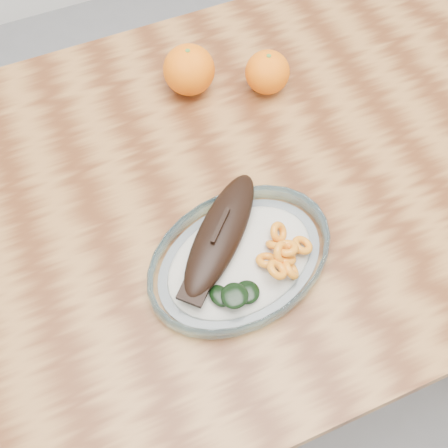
{
  "coord_description": "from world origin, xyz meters",
  "views": [
    {
      "loc": [
        -0.2,
        -0.47,
        1.5
      ],
      "look_at": [
        -0.04,
        -0.08,
        0.77
      ],
      "focal_mm": 45.0,
      "sensor_mm": 36.0,
      "label": 1
    }
  ],
  "objects_px": {
    "plated_meal": "(240,257)",
    "orange_left": "(189,70)",
    "orange_right": "(267,72)",
    "dining_table": "(225,215)"
  },
  "relations": [
    {
      "from": "dining_table",
      "to": "plated_meal",
      "type": "bearing_deg",
      "value": -104.63
    },
    {
      "from": "plated_meal",
      "to": "orange_left",
      "type": "height_order",
      "value": "orange_left"
    },
    {
      "from": "plated_meal",
      "to": "orange_left",
      "type": "xyz_separation_m",
      "value": [
        0.06,
        0.35,
        0.03
      ]
    },
    {
      "from": "dining_table",
      "to": "plated_meal",
      "type": "distance_m",
      "value": 0.19
    },
    {
      "from": "dining_table",
      "to": "plated_meal",
      "type": "relative_size",
      "value": 1.95
    },
    {
      "from": "dining_table",
      "to": "orange_left",
      "type": "distance_m",
      "value": 0.26
    },
    {
      "from": "dining_table",
      "to": "orange_right",
      "type": "relative_size",
      "value": 15.43
    },
    {
      "from": "plated_meal",
      "to": "orange_right",
      "type": "xyz_separation_m",
      "value": [
        0.19,
        0.3,
        0.02
      ]
    },
    {
      "from": "dining_table",
      "to": "plated_meal",
      "type": "xyz_separation_m",
      "value": [
        -0.04,
        -0.14,
        0.12
      ]
    },
    {
      "from": "plated_meal",
      "to": "orange_right",
      "type": "bearing_deg",
      "value": 46.17
    }
  ]
}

